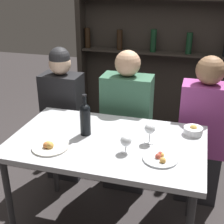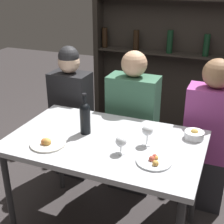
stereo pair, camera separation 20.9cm
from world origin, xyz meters
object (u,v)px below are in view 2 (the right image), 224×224
snack_bowl (194,135)px  seated_person_right (208,141)px  food_plate_0 (154,161)px  seated_person_left (72,116)px  wine_bottle (85,116)px  wine_glass_0 (147,131)px  food_plate_1 (48,143)px  wine_glass_1 (121,142)px  seated_person_center (132,128)px

snack_bowl → seated_person_right: size_ratio=0.10×
food_plate_0 → seated_person_left: (-0.96, 0.74, -0.19)m
wine_bottle → wine_glass_0: wine_bottle is taller
food_plate_0 → food_plate_1: size_ratio=0.91×
wine_glass_0 → snack_bowl: size_ratio=1.06×
food_plate_1 → seated_person_left: size_ratio=0.19×
wine_glass_1 → seated_person_right: size_ratio=0.09×
seated_person_left → food_plate_0: bearing=-37.6°
food_plate_1 → seated_person_right: size_ratio=0.18×
food_plate_1 → seated_person_left: (-0.27, 0.79, -0.19)m
wine_glass_0 → seated_person_center: (-0.28, 0.55, -0.29)m
seated_person_right → wine_glass_1: bearing=-122.8°
wine_glass_1 → seated_person_left: (-0.74, 0.71, -0.25)m
wine_bottle → food_plate_0: 0.57m
wine_glass_1 → seated_person_left: seated_person_left is taller
snack_bowl → seated_person_left: 1.20m
wine_glass_1 → food_plate_1: wine_glass_1 is taller
snack_bowl → food_plate_1: bearing=-152.9°
wine_glass_0 → wine_glass_1: size_ratio=1.20×
wine_glass_0 → seated_person_left: 1.06m
wine_bottle → seated_person_left: bearing=127.3°
wine_glass_0 → food_plate_1: wine_glass_0 is taller
seated_person_left → food_plate_1: bearing=-71.1°
food_plate_0 → snack_bowl: size_ratio=1.63×
wine_bottle → wine_glass_0: (0.43, 0.00, -0.03)m
wine_glass_0 → seated_person_center: bearing=116.9°
food_plate_0 → food_plate_1: 0.69m
wine_glass_0 → food_plate_0: (0.10, -0.18, -0.09)m
wine_bottle → food_plate_1: (-0.15, -0.24, -0.11)m
seated_person_center → seated_person_right: (0.62, 0.00, 0.01)m
food_plate_1 → seated_person_left: seated_person_left is taller
wine_glass_0 → food_plate_0: wine_glass_0 is taller
food_plate_0 → seated_person_right: 0.80m
seated_person_left → seated_person_center: size_ratio=0.99×
food_plate_1 → snack_bowl: (0.85, 0.44, 0.01)m
wine_glass_0 → wine_glass_1: (-0.12, -0.16, -0.02)m
seated_person_left → seated_person_right: (1.20, 0.00, -0.01)m
wine_bottle → snack_bowl: (0.70, 0.20, -0.10)m
seated_person_right → food_plate_1: bearing=-139.4°
wine_glass_0 → food_plate_0: size_ratio=0.65×
wine_glass_0 → seated_person_left: size_ratio=0.11×
wine_glass_1 → snack_bowl: size_ratio=0.89×
seated_person_center → wine_bottle: bearing=-105.5°
wine_bottle → food_plate_0: wine_bottle is taller
seated_person_left → seated_person_center: bearing=0.0°
snack_bowl → seated_person_center: size_ratio=0.10×
wine_glass_0 → food_plate_0: bearing=-62.2°
food_plate_0 → seated_person_left: size_ratio=0.17×
snack_bowl → seated_person_center: (-0.55, 0.36, -0.22)m
wine_glass_1 → seated_person_center: (-0.16, 0.71, -0.27)m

